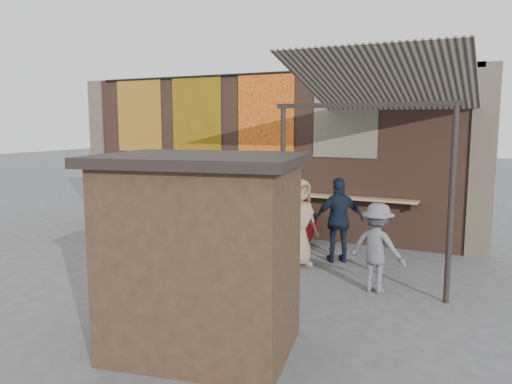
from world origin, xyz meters
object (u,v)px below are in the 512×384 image
scooter_stool_2 (186,216)px  shopper_navy (339,220)px  scooter_stool_4 (227,222)px  scooter_stool_7 (288,225)px  scooter_stool_1 (168,215)px  scooter_stool_8 (309,230)px  scooter_stool_0 (153,212)px  market_stall (202,259)px  scooter_stool_6 (263,225)px  shopper_grey (377,248)px  shopper_tan (298,222)px  shelf_box (265,186)px  scooter_stool_5 (244,222)px  scooter_stool_3 (205,217)px  diner_right (173,200)px  diner_left (183,201)px

scooter_stool_2 → shopper_navy: (4.45, -1.12, 0.48)m
scooter_stool_4 → scooter_stool_7: bearing=-1.2°
scooter_stool_1 → scooter_stool_7: (3.45, -0.01, 0.05)m
scooter_stool_8 → scooter_stool_0: bearing=179.7°
scooter_stool_2 → scooter_stool_4: (1.20, 0.01, -0.04)m
market_stall → scooter_stool_6: bearing=97.2°
scooter_stool_2 → scooter_stool_6: bearing=-1.1°
shopper_grey → shopper_tan: size_ratio=0.86×
scooter_stool_1 → scooter_stool_7: scooter_stool_7 is taller
scooter_stool_6 → scooter_stool_1: bearing=179.4°
scooter_stool_0 → scooter_stool_8: size_ratio=1.21×
shelf_box → scooter_stool_6: 0.97m
scooter_stool_4 → scooter_stool_8: 2.21m
scooter_stool_2 → shopper_grey: (5.54, -2.57, 0.37)m
scooter_stool_8 → market_stall: (0.71, -5.63, 0.81)m
scooter_stool_6 → shopper_grey: 4.18m
scooter_stool_5 → shopper_grey: (3.86, -2.61, 0.37)m
scooter_stool_3 → scooter_stool_5: size_ratio=1.05×
scooter_stool_1 → diner_right: size_ratio=0.49×
shelf_box → scooter_stool_3: shelf_box is taller
scooter_stool_4 → shopper_grey: bearing=-30.8°
scooter_stool_8 → shopper_navy: 1.59m
shopper_grey → market_stall: market_stall is taller
shelf_box → scooter_stool_4: 1.33m
shelf_box → scooter_stool_1: 2.85m
scooter_stool_3 → shopper_tan: bearing=-28.5°
scooter_stool_8 → shopper_grey: size_ratio=0.48×
scooter_stool_1 → scooter_stool_0: bearing=-179.1°
scooter_stool_3 → shopper_navy: (3.90, -1.16, 0.46)m
shopper_navy → market_stall: size_ratio=0.74×
scooter_stool_0 → diner_right: bearing=1.0°
scooter_stool_7 → shopper_tan: size_ratio=0.50×
scooter_stool_6 → diner_left: size_ratio=0.48×
scooter_stool_7 → shopper_grey: shopper_grey is taller
scooter_stool_6 → shopper_tan: (1.57, -1.69, 0.51)m
scooter_stool_1 → market_stall: (4.69, -5.66, 0.79)m
scooter_stool_3 → shopper_navy: 4.10m
shelf_box → scooter_stool_1: shelf_box is taller
shelf_box → shopper_tan: shopper_tan is taller
scooter_stool_3 → market_stall: (3.57, -5.71, 0.76)m
scooter_stool_4 → market_stall: size_ratio=0.31×
scooter_stool_2 → scooter_stool_1: bearing=-178.9°
scooter_stool_4 → scooter_stool_8: (2.20, -0.05, 0.01)m
scooter_stool_7 → scooter_stool_4: bearing=178.8°
scooter_stool_6 → market_stall: bearing=-71.6°
shopper_tan → scooter_stool_4: bearing=89.1°
scooter_stool_4 → scooter_stool_7: scooter_stool_7 is taller
scooter_stool_0 → scooter_stool_6: 3.32m
scooter_stool_2 → scooter_stool_8: 3.40m
scooter_stool_7 → shopper_tan: 2.00m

